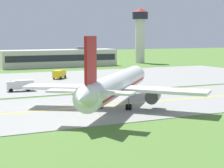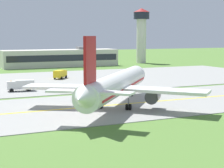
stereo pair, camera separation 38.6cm
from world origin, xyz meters
name	(u,v)px [view 1 (the left image)]	position (x,y,z in m)	size (l,w,h in m)	color
ground_plane	(80,108)	(0.00, 0.00, 0.00)	(500.00, 500.00, 0.00)	#517A33
taxiway_strip	(80,108)	(0.00, 0.00, 0.05)	(240.00, 28.00, 0.10)	gray
apron_pad	(61,80)	(10.00, 42.00, 0.05)	(140.00, 52.00, 0.10)	gray
taxiway_centreline	(80,108)	(0.00, 0.00, 0.11)	(220.00, 0.60, 0.01)	yellow
airplane_lead	(116,85)	(5.83, -2.52, 4.13)	(29.54, 32.87, 12.70)	white
service_truck_baggage	(20,85)	(-5.18, 25.03, 1.53)	(6.19, 2.86, 2.60)	silver
service_truck_fuel	(59,74)	(10.67, 45.83, 1.53)	(5.38, 5.94, 2.60)	yellow
terminal_building	(59,58)	(24.42, 89.44, 3.48)	(47.36, 11.27, 8.11)	beige
control_tower	(140,30)	(64.62, 93.64, 15.18)	(7.60, 7.60, 25.03)	silver
traffic_cone_near_edge	(120,92)	(14.44, 13.22, 0.30)	(0.44, 0.44, 0.60)	orange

